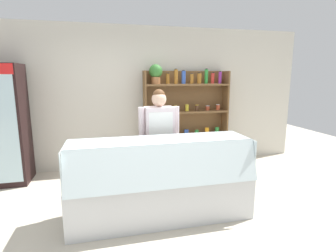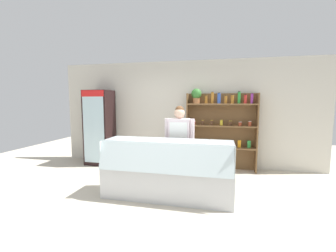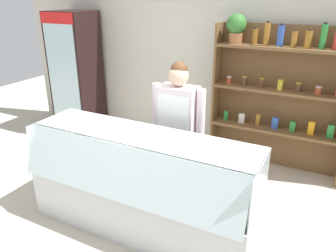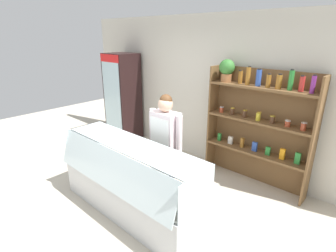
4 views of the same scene
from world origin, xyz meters
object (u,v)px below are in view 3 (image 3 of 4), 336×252
at_px(shelving_unit, 276,87).
at_px(deli_display_case, 141,200).
at_px(drinks_fridge, 77,74).
at_px(shop_clerk, 178,124).

distance_m(shelving_unit, deli_display_case, 2.22).
distance_m(drinks_fridge, deli_display_case, 2.89).
relative_size(shelving_unit, shop_clerk, 1.25).
relative_size(drinks_fridge, shop_clerk, 1.24).
height_order(shelving_unit, shop_clerk, shelving_unit).
relative_size(drinks_fridge, deli_display_case, 0.88).
xyz_separation_m(drinks_fridge, deli_display_case, (2.25, -1.69, -0.67)).
bearing_deg(shop_clerk, deli_display_case, -100.41).
bearing_deg(shop_clerk, drinks_fridge, 154.95).
bearing_deg(deli_display_case, drinks_fridge, 143.03).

